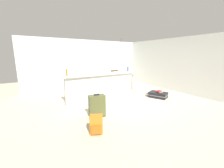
# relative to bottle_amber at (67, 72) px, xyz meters

# --- Properties ---
(ground_plane) EXTENTS (13.00, 13.00, 0.05)m
(ground_plane) POSITION_rel_bottle_amber_xyz_m (1.84, -0.57, -1.17)
(ground_plane) COLOR beige
(wall_back) EXTENTS (6.60, 0.10, 2.50)m
(wall_back) POSITION_rel_bottle_amber_xyz_m (1.84, 2.48, 0.10)
(wall_back) COLOR silver
(wall_back) RESTS_ON ground_plane
(wall_right) EXTENTS (0.10, 6.00, 2.50)m
(wall_right) POSITION_rel_bottle_amber_xyz_m (4.89, -0.27, 0.10)
(wall_right) COLOR silver
(wall_right) RESTS_ON ground_plane
(partition_half_wall) EXTENTS (2.80, 0.20, 0.98)m
(partition_half_wall) POSITION_rel_bottle_amber_xyz_m (1.30, -0.02, -0.66)
(partition_half_wall) COLOR silver
(partition_half_wall) RESTS_ON ground_plane
(bar_countertop) EXTENTS (2.96, 0.40, 0.05)m
(bar_countertop) POSITION_rel_bottle_amber_xyz_m (1.30, -0.02, -0.14)
(bar_countertop) COLOR white
(bar_countertop) RESTS_ON partition_half_wall
(bottle_amber) EXTENTS (0.06, 0.06, 0.23)m
(bottle_amber) POSITION_rel_bottle_amber_xyz_m (0.00, 0.00, 0.00)
(bottle_amber) COLOR #9E661E
(bottle_amber) RESTS_ON bar_countertop
(bottle_white) EXTENTS (0.07, 0.07, 0.21)m
(bottle_white) POSITION_rel_bottle_amber_xyz_m (1.32, 0.05, -0.01)
(bottle_white) COLOR silver
(bottle_white) RESTS_ON bar_countertop
(bottle_blue) EXTENTS (0.06, 0.06, 0.21)m
(bottle_blue) POSITION_rel_bottle_amber_xyz_m (2.50, -0.10, -0.01)
(bottle_blue) COLOR #284C89
(bottle_blue) RESTS_ON bar_countertop
(grocery_bag) EXTENTS (0.26, 0.18, 0.22)m
(grocery_bag) POSITION_rel_bottle_amber_xyz_m (2.29, -0.03, -0.01)
(grocery_bag) COLOR silver
(grocery_bag) RESTS_ON bar_countertop
(dining_table) EXTENTS (1.10, 0.80, 0.74)m
(dining_table) POSITION_rel_bottle_amber_xyz_m (2.86, 0.99, -0.50)
(dining_table) COLOR brown
(dining_table) RESTS_ON ground_plane
(dining_chair_near_partition) EXTENTS (0.42, 0.42, 0.93)m
(dining_chair_near_partition) POSITION_rel_bottle_amber_xyz_m (2.77, 0.44, -0.63)
(dining_chair_near_partition) COLOR #4C331E
(dining_chair_near_partition) RESTS_ON ground_plane
(dining_chair_far_side) EXTENTS (0.47, 0.47, 0.93)m
(dining_chair_far_side) POSITION_rel_bottle_amber_xyz_m (2.88, 1.58, -0.63)
(dining_chair_far_side) COLOR #4C331E
(dining_chair_far_side) RESTS_ON ground_plane
(pendant_lamp) EXTENTS (0.34, 0.34, 0.62)m
(pendant_lamp) POSITION_rel_bottle_amber_xyz_m (2.92, 0.99, 0.85)
(pendant_lamp) COLOR black
(suitcase_flat_black) EXTENTS (0.72, 0.89, 0.22)m
(suitcase_flat_black) POSITION_rel_bottle_amber_xyz_m (3.37, -1.02, -1.04)
(suitcase_flat_black) COLOR black
(suitcase_flat_black) RESTS_ON ground_plane
(suitcase_upright_olive) EXTENTS (0.47, 0.30, 0.67)m
(suitcase_upright_olive) POSITION_rel_bottle_amber_xyz_m (0.43, -1.35, -0.82)
(suitcase_upright_olive) COLOR #51562D
(suitcase_upright_olive) RESTS_ON ground_plane
(backpack_orange) EXTENTS (0.33, 0.32, 0.42)m
(backpack_orange) POSITION_rel_bottle_amber_xyz_m (0.04, -2.12, -0.95)
(backpack_orange) COLOR orange
(backpack_orange) RESTS_ON ground_plane
(book_stack) EXTENTS (0.30, 0.20, 0.08)m
(book_stack) POSITION_rel_bottle_amber_xyz_m (3.39, -1.06, -0.89)
(book_stack) COLOR tan
(book_stack) RESTS_ON suitcase_flat_black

